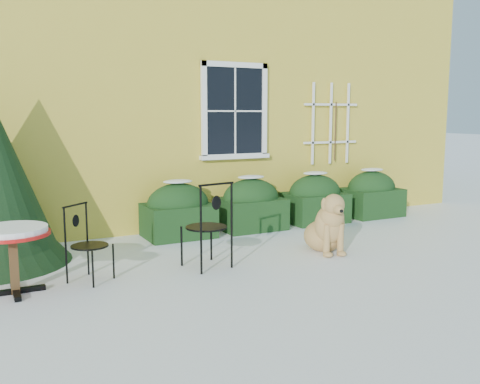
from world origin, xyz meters
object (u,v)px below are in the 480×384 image
dog (328,228)px  patio_chair_far (87,243)px  bistro_table (12,238)px  patio_chair_near (208,225)px

dog → patio_chair_far: bearing=-171.5°
bistro_table → patio_chair_far: patio_chair_far is taller
bistro_table → dog: size_ratio=0.85×
dog → bistro_table: bearing=-169.2°
bistro_table → patio_chair_near: bearing=-1.3°
patio_chair_near → bistro_table: bearing=-11.6°
patio_chair_near → patio_chair_far: 1.48m
patio_chair_near → dog: size_ratio=1.18×
patio_chair_far → dog: size_ratio=0.96×
patio_chair_far → dog: 3.27m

